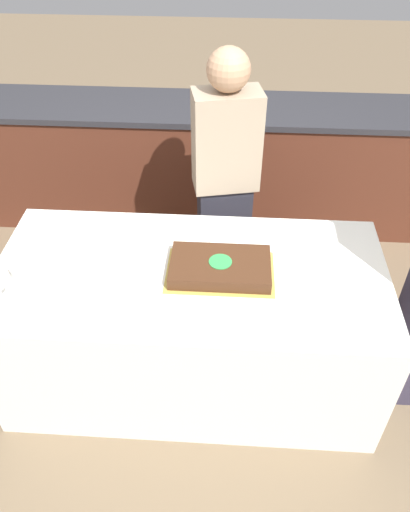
% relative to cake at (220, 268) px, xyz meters
% --- Properties ---
extents(ground_plane, '(14.00, 14.00, 0.00)m').
position_rel_cake_xyz_m(ground_plane, '(-0.14, 0.00, -0.80)').
color(ground_plane, '#7A664C').
extents(back_counter, '(4.40, 0.58, 0.92)m').
position_rel_cake_xyz_m(back_counter, '(-0.14, 1.53, -0.34)').
color(back_counter, '#5B2D1E').
rests_on(back_counter, ground_plane).
extents(dining_table, '(1.90, 0.91, 0.77)m').
position_rel_cake_xyz_m(dining_table, '(-0.14, 0.00, -0.42)').
color(dining_table, white).
rests_on(dining_table, ground_plane).
extents(cake, '(0.51, 0.32, 0.07)m').
position_rel_cake_xyz_m(cake, '(0.00, 0.00, 0.00)').
color(cake, gold).
rests_on(cake, dining_table).
extents(plate_stack, '(0.22, 0.22, 0.07)m').
position_rel_cake_xyz_m(plate_stack, '(-0.88, -0.05, 0.00)').
color(plate_stack, white).
rests_on(plate_stack, dining_table).
extents(side_plate_near_cake, '(0.20, 0.20, 0.00)m').
position_rel_cake_xyz_m(side_plate_near_cake, '(0.01, 0.29, -0.03)').
color(side_plate_near_cake, white).
rests_on(side_plate_near_cake, dining_table).
extents(person_cutting_cake, '(0.39, 0.27, 1.60)m').
position_rel_cake_xyz_m(person_cutting_cake, '(0.00, 0.67, 0.04)').
color(person_cutting_cake, '#282833').
rests_on(person_cutting_cake, ground_plane).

